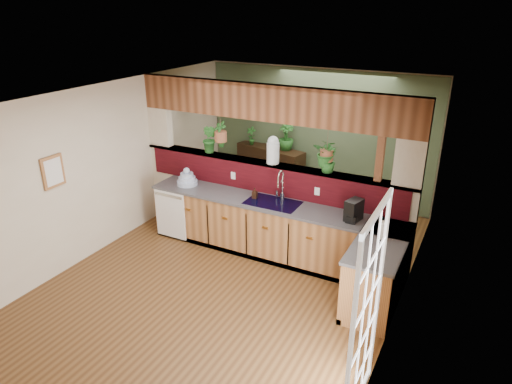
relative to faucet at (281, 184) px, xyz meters
The scene contains 28 objects.
ground 1.65m from the faucet, 105.51° to the right, with size 4.60×7.00×0.01m, color brown.
ceiling 1.85m from the faucet, 105.51° to the right, with size 4.60×7.00×0.01m, color brown.
wall_back 2.40m from the faucet, 97.52° to the left, with size 4.60×0.02×2.60m, color beige.
wall_left 2.85m from the faucet, 156.65° to the right, with size 0.02×7.00×2.60m, color beige.
wall_right 2.29m from the faucet, 29.59° to the right, with size 0.02×7.00×2.60m, color beige.
pass_through_partition 0.36m from the faucet, 142.26° to the left, with size 4.60×0.21×2.60m.
pass_through_ledge 0.44m from the faucet, 144.69° to the left, with size 4.60×0.21×0.04m, color brown.
header_beam 1.22m from the faucet, 144.69° to the left, with size 4.60×0.15×0.55m, color brown.
sage_backwall 2.38m from the faucet, 97.58° to the left, with size 4.55×0.02×2.55m, color #485D3F.
countertop 0.92m from the faucet, 26.34° to the right, with size 4.14×1.52×0.90m.
dishwasher 1.98m from the faucet, 165.45° to the right, with size 0.58×0.03×0.82m.
navy_sink 0.38m from the faucet, 112.39° to the right, with size 0.82×0.50×0.18m.
french_door 3.12m from the faucet, 51.14° to the right, with size 0.06×1.02×2.16m, color white.
framed_print 3.25m from the faucet, 143.28° to the right, with size 0.04×0.35×0.45m.
faucet is the anchor object (origin of this frame).
dish_stack 1.66m from the faucet, behind, with size 0.34×0.34×0.30m.
soap_dispenser 0.44m from the faucet, 161.83° to the right, with size 0.08×0.08×0.17m, color #351F13.
coffee_maker 1.21m from the faucet, ahead, with size 0.16×0.27×0.31m.
paper_towel 1.78m from the faucet, 17.99° to the right, with size 0.12×0.12×0.26m.
glass_jar 0.56m from the faucet, 138.29° to the left, with size 0.20×0.20×0.44m.
ledge_plant_left 1.49m from the faucet, behind, with size 0.26×0.21×0.48m, color #20581F.
ledge_plant_right 0.80m from the faucet, 19.08° to the left, with size 0.22×0.22×0.39m, color #20581F.
hanging_plant_a 1.40m from the faucet, 169.46° to the left, with size 0.26×0.21×0.55m.
hanging_plant_b 0.96m from the faucet, 19.75° to the left, with size 0.38×0.33×0.54m.
shelving_console 2.53m from the faucet, 119.55° to the left, with size 1.48×0.40×0.99m, color black.
shelf_plant_a 2.68m from the faucet, 127.73° to the left, with size 0.20×0.13×0.37m, color #20581F.
shelf_plant_b 2.29m from the faucet, 112.16° to the left, with size 0.30×0.30×0.53m, color #20581F.
floor_plant 1.81m from the faucet, 81.73° to the left, with size 0.63×0.55×0.70m, color #20581F.
Camera 1 is at (2.94, -4.75, 3.70)m, focal length 32.00 mm.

